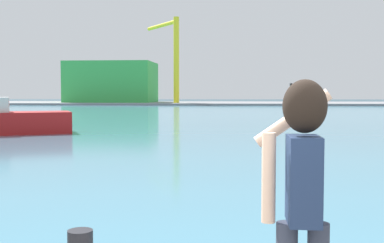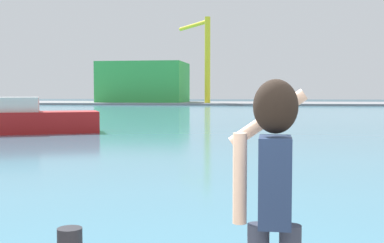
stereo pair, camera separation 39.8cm
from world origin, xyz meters
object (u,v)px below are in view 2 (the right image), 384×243
at_px(person_photographer, 273,186).
at_px(boat_moored, 30,120).
at_px(port_crane, 203,50).
at_px(warehouse_left, 144,82).

xyz_separation_m(person_photographer, boat_moored, (-13.14, 22.80, -0.93)).
xyz_separation_m(person_photographer, port_crane, (-11.71, 86.98, 8.25)).
distance_m(warehouse_left, port_crane, 14.75).
bearing_deg(boat_moored, port_crane, 64.41).
height_order(person_photographer, port_crane, port_crane).
distance_m(person_photographer, port_crane, 88.15).
distance_m(person_photographer, boat_moored, 26.33).
height_order(person_photographer, warehouse_left, warehouse_left).
bearing_deg(port_crane, person_photographer, -82.34).
xyz_separation_m(boat_moored, port_crane, (1.43, 64.18, 9.18)).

